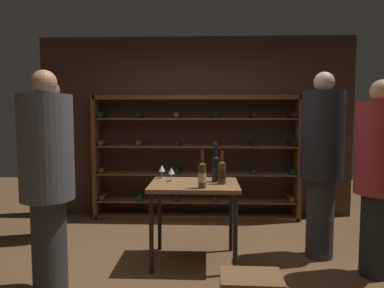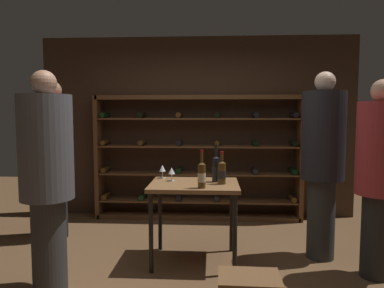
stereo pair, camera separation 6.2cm
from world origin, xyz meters
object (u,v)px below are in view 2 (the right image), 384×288
Objects in this scene: wine_rack at (198,158)px; person_bystander_dark_jacket at (54,152)px; person_guest_khaki at (47,172)px; wine_bottle_gold_foil at (222,172)px; wine_glass_stemmed_center at (172,171)px; wine_glass_stemmed_right at (162,169)px; person_guest_blue_shirt at (380,170)px; wine_bottle_amber_reserve at (202,175)px; wine_bottle_green_slim at (216,168)px; person_bystander_red_print at (323,156)px; tasting_table at (194,193)px.

wine_rack is 1.55× the size of person_bystander_dark_jacket.
person_guest_khaki is 5.71× the size of wine_bottle_gold_foil.
wine_bottle_gold_foil reaches higher than wine_glass_stemmed_center.
wine_glass_stemmed_right is 1.03× the size of wine_glass_stemmed_center.
person_guest_blue_shirt is 2.16m from wine_glass_stemmed_right.
wine_bottle_amber_reserve reaches higher than wine_bottle_gold_foil.
person_guest_khaki reaches higher than wine_glass_stemmed_center.
person_guest_khaki reaches higher than wine_rack.
wine_rack reaches higher than wine_bottle_amber_reserve.
wine_glass_stemmed_right is (-0.65, 0.29, -0.02)m from wine_bottle_gold_foil.
wine_glass_stemmed_center is (-1.97, 0.36, -0.09)m from person_guest_blue_shirt.
person_bystander_dark_jacket reaches higher than wine_bottle_gold_foil.
wine_glass_stemmed_center is at bearing 177.87° from wine_bottle_green_slim.
wine_glass_stemmed_center is (-1.59, -0.07, -0.16)m from person_bystander_red_print.
wine_bottle_amber_reserve is at bearing -112.49° from wine_bottle_green_slim.
person_bystander_dark_jacket is 4.91× the size of wine_bottle_green_slim.
tasting_table is 0.46× the size of person_bystander_red_print.
person_bystander_red_print reaches higher than person_guest_khaki.
person_bystander_dark_jacket reaches higher than person_guest_blue_shirt.
person_guest_khaki is at bearing -135.40° from person_bystander_red_print.
wine_bottle_gold_foil is at bearing 119.58° from person_bystander_dark_jacket.
wine_bottle_green_slim is at bearing -149.69° from person_bystander_red_print.
tasting_table is 0.36m from wine_bottle_gold_foil.
person_guest_blue_shirt is 5.57× the size of wine_bottle_gold_foil.
wine_glass_stemmed_center is at bearing -98.51° from wine_rack.
person_guest_blue_shirt is at bearing -0.53° from wine_bottle_amber_reserve.
person_guest_khaki is 12.81× the size of wine_glass_stemmed_right.
tasting_table is at bearing 108.67° from wine_bottle_amber_reserve.
tasting_table is at bearing 173.13° from wine_bottle_gold_foil.
wine_bottle_green_slim is at bearing 20.96° from tasting_table.
wine_rack reaches higher than tasting_table.
tasting_table is 0.35m from wine_bottle_amber_reserve.
person_guest_khaki is at bearing -150.01° from tasting_table.
wine_glass_stemmed_right is 0.20m from wine_glass_stemmed_center.
person_bystander_dark_jacket is (-0.54, 1.33, 0.02)m from person_guest_khaki.
tasting_table is 2.72× the size of wine_bottle_gold_foil.
wine_rack is 2.55m from person_guest_khaki.
wine_bottle_gold_foil is at bearing -143.18° from person_bystander_red_print.
person_guest_khaki is 1.27m from wine_glass_stemmed_center.
person_guest_blue_shirt is 0.97× the size of person_guest_khaki.
wine_rack is 9.01× the size of wine_bottle_gold_foil.
wine_rack is at bearing 75.35° from wine_glass_stemmed_right.
wine_bottle_gold_foil is 0.84× the size of wine_bottle_green_slim.
person_guest_khaki is 1.29m from wine_glass_stemmed_right.
person_guest_khaki reaches higher than wine_bottle_gold_foil.
wine_glass_stemmed_right is at bearing 144.56° from tasting_table.
wine_rack is 20.21× the size of wine_glass_stemmed_right.
wine_rack is at bearing 93.55° from wine_bottle_amber_reserve.
wine_glass_stemmed_center is at bearing 157.39° from tasting_table.
person_bystander_dark_jacket is at bearing 48.16° from person_guest_khaki.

